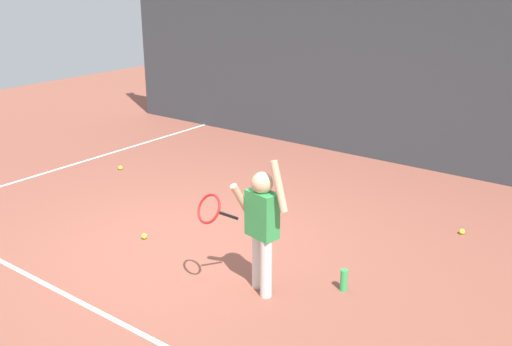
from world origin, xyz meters
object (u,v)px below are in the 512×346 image
tennis_ball_2 (120,168)px  tennis_player (260,222)px  water_bottle (344,280)px  tennis_ball_1 (462,232)px  tennis_ball_3 (144,236)px

tennis_ball_2 → tennis_player: bearing=-22.4°
water_bottle → tennis_ball_2: (-4.47, 1.09, -0.08)m
tennis_ball_1 → tennis_ball_2: bearing=-170.3°
tennis_player → tennis_ball_3: (-1.73, 0.13, -0.69)m
tennis_ball_1 → tennis_ball_2: (-4.97, -0.85, 0.00)m
tennis_ball_2 → water_bottle: bearing=-13.7°
tennis_ball_3 → tennis_ball_2: bearing=145.3°
water_bottle → tennis_ball_3: bearing=-171.1°
tennis_player → water_bottle: tennis_player is taller
tennis_ball_1 → tennis_ball_3: same height
tennis_ball_1 → tennis_ball_2: same height
tennis_player → water_bottle: bearing=49.2°
tennis_ball_3 → tennis_player: bearing=-4.2°
tennis_player → tennis_ball_1: (1.13, 2.43, -0.69)m
tennis_player → water_bottle: (0.63, 0.50, -0.62)m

